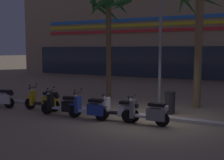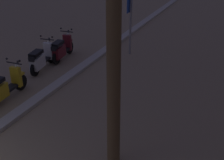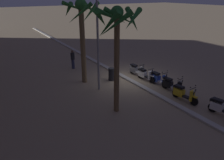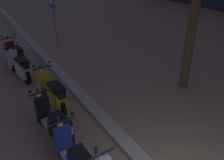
{
  "view_description": "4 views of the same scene",
  "coord_description": "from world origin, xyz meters",
  "views": [
    {
      "loc": [
        3.93,
        -10.73,
        2.74
      ],
      "look_at": [
        -2.11,
        0.92,
        1.36
      ],
      "focal_mm": 46.7,
      "sensor_mm": 36.0,
      "label": 1
    },
    {
      "loc": [
        1.21,
        5.71,
        4.72
      ],
      "look_at": [
        -5.17,
        2.69,
        1.22
      ],
      "focal_mm": 48.23,
      "sensor_mm": 36.0,
      "label": 2
    },
    {
      "loc": [
        -12.86,
        9.36,
        6.21
      ],
      "look_at": [
        -2.24,
        2.89,
        1.26
      ],
      "focal_mm": 35.49,
      "sensor_mm": 36.0,
      "label": 3
    },
    {
      "loc": [
        1.24,
        -2.3,
        3.96
      ],
      "look_at": [
        -3.68,
        0.66,
        0.95
      ],
      "focal_mm": 38.4,
      "sensor_mm": 36.0,
      "label": 4
    }
  ],
  "objects": [
    {
      "name": "scooter_yellow_lead_nearest",
      "position": [
        -4.66,
        -0.72,
        0.46
      ],
      "size": [
        1.85,
        0.56,
        1.17
      ],
      "color": "black",
      "rests_on": "ground"
    },
    {
      "name": "ground_plane",
      "position": [
        0.0,
        0.0,
        0.0
      ],
      "size": [
        200.0,
        200.0,
        0.0
      ],
      "primitive_type": "plane",
      "color": "#9E896B"
    },
    {
      "name": "scooter_white_mid_front",
      "position": [
        -7.02,
        -1.12,
        0.46
      ],
      "size": [
        1.8,
        0.64,
        1.17
      ],
      "color": "black",
      "rests_on": "ground"
    },
    {
      "name": "scooter_grey_far_back",
      "position": [
        0.35,
        -0.93,
        0.45
      ],
      "size": [
        1.81,
        0.56,
        1.04
      ],
      "color": "black",
      "rests_on": "ground"
    },
    {
      "name": "street_lamp",
      "position": [
        -0.51,
        2.89,
        4.08
      ],
      "size": [
        0.36,
        0.36,
        6.69
      ],
      "color": "#939399",
      "rests_on": "ground"
    },
    {
      "name": "litter_bin",
      "position": [
        0.48,
        1.29,
        0.48
      ],
      "size": [
        0.48,
        0.48,
        0.95
      ],
      "color": "#232328",
      "rests_on": "ground"
    },
    {
      "name": "palm_tree_mid_walkway",
      "position": [
        1.23,
        3.17,
        4.34
      ],
      "size": [
        2.32,
        2.37,
        5.86
      ],
      "color": "olive",
      "rests_on": "ground"
    },
    {
      "name": "pedestrian_by_palm_tree",
      "position": [
        4.56,
        2.7,
        0.86
      ],
      "size": [
        0.34,
        0.34,
        1.64
      ],
      "color": "#2D3351",
      "rests_on": "ground"
    },
    {
      "name": "scooter_black_last_in_row",
      "position": [
        -3.27,
        -1.14,
        0.45
      ],
      "size": [
        1.85,
        0.6,
        1.17
      ],
      "color": "black",
      "rests_on": "ground"
    },
    {
      "name": "palm_tree_near_sign",
      "position": [
        -3.61,
        3.43,
        4.42
      ],
      "size": [
        2.57,
        2.55,
        5.63
      ],
      "color": "brown",
      "rests_on": "ground"
    },
    {
      "name": "scooter_white_mid_centre",
      "position": [
        -0.8,
        -0.89,
        0.44
      ],
      "size": [
        1.77,
        0.56,
        1.04
      ],
      "color": "black",
      "rests_on": "ground"
    },
    {
      "name": "curb_strip",
      "position": [
        0.0,
        0.17,
        0.06
      ],
      "size": [
        60.0,
        0.36,
        0.12
      ],
      "primitive_type": "cube",
      "color": "#BCB7AD",
      "rests_on": "ground"
    },
    {
      "name": "scooter_blue_tail_end",
      "position": [
        -1.98,
        -1.17,
        0.45
      ],
      "size": [
        1.75,
        0.56,
        1.17
      ],
      "color": "black",
      "rests_on": "ground"
    }
  ]
}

